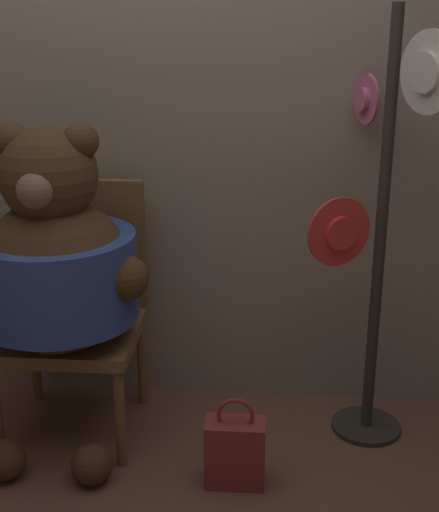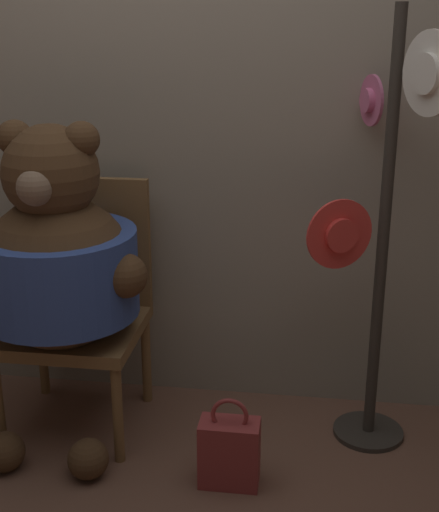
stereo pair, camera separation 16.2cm
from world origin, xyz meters
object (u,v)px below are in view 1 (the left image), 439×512
object	(u,v)px
teddy_bear	(55,267)
hat_display_rack	(377,230)
chair	(75,303)
handbag_on_ground	(235,451)

from	to	relation	value
teddy_bear	hat_display_rack	distance (m)	1.19
teddy_bear	hat_display_rack	world-z (taller)	hat_display_rack
chair	handbag_on_ground	xyz separation A→B (m)	(0.66, -0.39, -0.39)
chair	teddy_bear	world-z (taller)	teddy_bear
teddy_bear	handbag_on_ground	size ratio (longest dim) A/B	3.63
chair	handbag_on_ground	distance (m)	0.86
chair	teddy_bear	bearing A→B (deg)	-93.68
teddy_bear	handbag_on_ground	xyz separation A→B (m)	(0.68, -0.22, -0.61)
handbag_on_ground	hat_display_rack	bearing A→B (deg)	36.23
hat_display_rack	chair	bearing A→B (deg)	178.53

